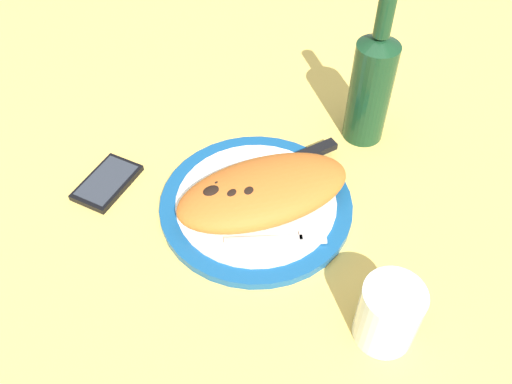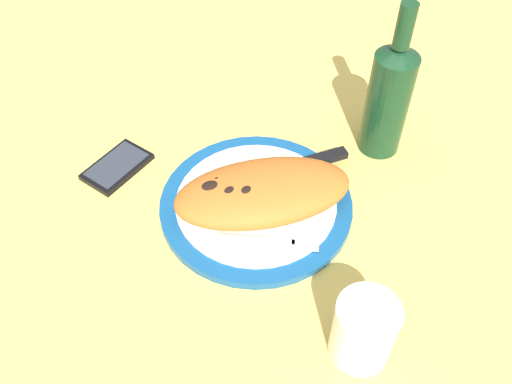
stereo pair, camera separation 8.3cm
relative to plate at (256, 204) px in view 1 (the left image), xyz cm
name	(u,v)px [view 1 (the left image)]	position (x,y,z in cm)	size (l,w,h in cm)	color
ground_plane	(256,213)	(0.00, 0.00, -2.32)	(150.00, 150.00, 3.00)	#DBB756
plate	(256,204)	(0.00, 0.00, 0.00)	(30.50, 30.50, 1.71)	navy
calzone	(263,191)	(1.03, -0.69, 3.65)	(29.84, 19.57, 5.47)	#C16023
fork	(284,239)	(3.08, -8.12, 1.10)	(15.75, 2.98, 0.40)	silver
knife	(298,159)	(8.16, 7.68, 1.38)	(20.74, 9.90, 1.20)	silver
smartphone	(107,182)	(-23.71, 8.27, -0.25)	(11.98, 13.08, 1.16)	black
water_glass	(387,317)	(13.63, -23.75, 3.38)	(7.98, 7.98, 9.76)	silver
wine_bottle	(371,86)	(21.39, 14.62, 9.96)	(7.13, 7.13, 27.32)	#14381E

